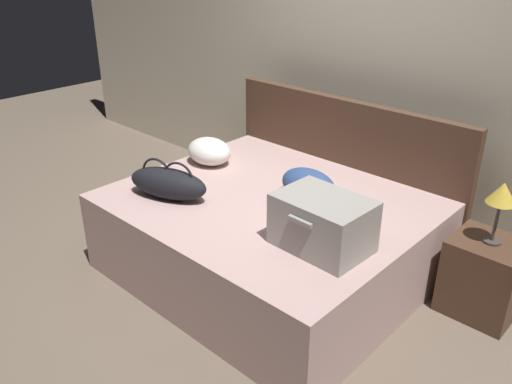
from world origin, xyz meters
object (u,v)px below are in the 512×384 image
table_lamp (502,196)px  hard_case_large (323,223)px  bed (268,236)px  duffel_bag (168,183)px  pillow_near_headboard (209,151)px  nightstand (484,277)px  pillow_center_head (308,185)px

table_lamp → hard_case_large: bearing=-128.0°
bed → duffel_bag: bearing=-139.6°
pillow_near_headboard → nightstand: size_ratio=0.74×
bed → table_lamp: (1.29, 0.60, 0.53)m
bed → table_lamp: size_ratio=5.07×
duffel_bag → pillow_center_head: size_ratio=1.47×
pillow_near_headboard → pillow_center_head: bearing=2.0°
hard_case_large → table_lamp: 1.08m
hard_case_large → pillow_near_headboard: 1.46m
bed → pillow_center_head: (0.18, 0.19, 0.39)m
pillow_near_headboard → duffel_bag: bearing=-67.6°
hard_case_large → duffel_bag: 1.17m
pillow_near_headboard → table_lamp: (2.06, 0.44, 0.14)m
table_lamp → pillow_near_headboard: bearing=-168.0°
hard_case_large → nightstand: (0.66, 0.85, -0.48)m
duffel_bag → bed: bearing=40.4°
duffel_bag → pillow_near_headboard: 0.65m
pillow_center_head → bed: bearing=-133.5°
table_lamp → nightstand: bearing=-90.0°
pillow_near_headboard → table_lamp: table_lamp is taller
hard_case_large → table_lamp: size_ratio=1.34×
duffel_bag → nightstand: (1.81, 1.04, -0.43)m
bed → nightstand: 1.42m
bed → duffel_bag: duffel_bag is taller
hard_case_large → bed: bearing=160.2°
bed → nightstand: bed is taller
table_lamp → duffel_bag: bearing=-150.2°
pillow_near_headboard → table_lamp: bearing=12.0°
duffel_bag → pillow_center_head: duffel_bag is taller
duffel_bag → table_lamp: (1.81, 1.04, 0.14)m
pillow_center_head → nightstand: (1.11, 0.40, -0.43)m
bed → pillow_near_headboard: (-0.77, 0.16, 0.39)m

